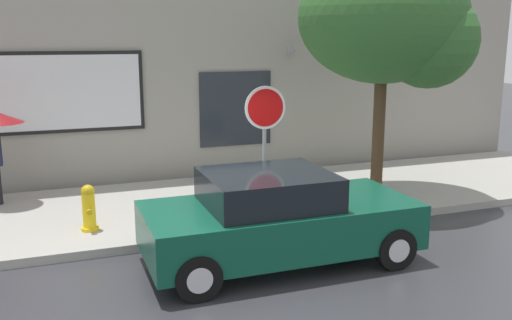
# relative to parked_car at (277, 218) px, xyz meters

# --- Properties ---
(ground_plane) EXTENTS (60.00, 60.00, 0.00)m
(ground_plane) POSITION_rel_parked_car_xyz_m (-0.70, 0.10, -0.70)
(ground_plane) COLOR #333338
(sidewalk) EXTENTS (20.00, 4.00, 0.15)m
(sidewalk) POSITION_rel_parked_car_xyz_m (-0.70, 3.10, -0.63)
(sidewalk) COLOR #A3A099
(sidewalk) RESTS_ON ground
(building_facade) EXTENTS (20.00, 0.67, 7.00)m
(building_facade) POSITION_rel_parked_car_xyz_m (-0.71, 5.60, 2.78)
(building_facade) COLOR #9E998E
(building_facade) RESTS_ON ground
(parked_car) EXTENTS (4.13, 1.92, 1.43)m
(parked_car) POSITION_rel_parked_car_xyz_m (0.00, 0.00, 0.00)
(parked_car) COLOR #0F4C38
(parked_car) RESTS_ON ground
(fire_hydrant) EXTENTS (0.30, 0.44, 0.81)m
(fire_hydrant) POSITION_rel_parked_car_xyz_m (-2.64, 2.08, -0.16)
(fire_hydrant) COLOR yellow
(fire_hydrant) RESTS_ON sidewalk
(street_tree) EXTENTS (3.48, 2.96, 4.95)m
(street_tree) POSITION_rel_parked_car_xyz_m (3.35, 2.23, 2.99)
(street_tree) COLOR #4C3823
(street_tree) RESTS_ON sidewalk
(stop_sign) EXTENTS (0.76, 0.10, 2.43)m
(stop_sign) POSITION_rel_parked_car_xyz_m (0.41, 1.60, 1.16)
(stop_sign) COLOR gray
(stop_sign) RESTS_ON sidewalk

